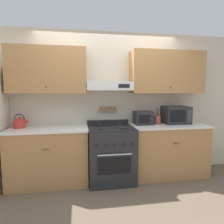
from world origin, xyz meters
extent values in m
plane|color=brown|center=(0.00, 0.00, 0.00)|extent=(16.00, 16.00, 0.00)
cube|color=beige|center=(0.00, 0.66, 1.27)|extent=(5.20, 0.08, 2.55)
cube|color=#AD7A47|center=(-1.01, 0.45, 1.84)|extent=(1.24, 0.33, 0.74)
sphere|color=brown|center=(-1.01, 0.28, 1.57)|extent=(0.02, 0.02, 0.02)
cube|color=#AD7A47|center=(1.05, 0.45, 1.84)|extent=(1.31, 0.33, 0.74)
sphere|color=brown|center=(1.05, 0.28, 1.57)|extent=(0.02, 0.02, 0.02)
cube|color=silver|center=(0.00, 0.43, 1.59)|extent=(0.77, 0.37, 0.14)
cube|color=black|center=(0.22, 0.24, 1.59)|extent=(0.19, 0.01, 0.06)
cube|color=#AD7A47|center=(0.00, 0.58, 1.16)|extent=(0.34, 0.07, 0.02)
cylinder|color=olive|center=(-0.14, 0.58, 1.20)|extent=(0.03, 0.03, 0.06)
cylinder|color=olive|center=(-0.07, 0.58, 1.20)|extent=(0.03, 0.03, 0.06)
cylinder|color=olive|center=(0.00, 0.58, 1.20)|extent=(0.03, 0.03, 0.06)
cylinder|color=olive|center=(0.07, 0.58, 1.20)|extent=(0.03, 0.03, 0.06)
cylinder|color=olive|center=(0.14, 0.58, 1.20)|extent=(0.03, 0.03, 0.06)
cube|color=#AD7A47|center=(-1.01, 0.32, 0.44)|extent=(1.24, 0.60, 0.88)
cube|color=white|center=(-1.01, 0.32, 0.90)|extent=(1.26, 0.62, 0.03)
cylinder|color=brown|center=(-1.01, 0.01, 0.66)|extent=(0.10, 0.01, 0.01)
cube|color=#AD7A47|center=(1.05, 0.32, 0.44)|extent=(1.31, 0.60, 0.88)
cube|color=white|center=(1.05, 0.32, 0.90)|extent=(1.34, 0.62, 0.03)
cylinder|color=brown|center=(1.05, 0.01, 0.66)|extent=(0.10, 0.01, 0.01)
cube|color=#232326|center=(0.00, 0.27, 0.45)|extent=(0.75, 0.68, 0.90)
cube|color=black|center=(0.00, -0.08, 0.38)|extent=(0.51, 0.01, 0.25)
cylinder|color=#ADAFB5|center=(0.00, -0.11, 0.56)|extent=(0.53, 0.02, 0.02)
cube|color=black|center=(0.00, 0.27, 0.91)|extent=(0.75, 0.68, 0.01)
cylinder|color=#232326|center=(-0.18, 0.10, 0.92)|extent=(0.11, 0.11, 0.02)
cylinder|color=#232326|center=(0.18, 0.10, 0.92)|extent=(0.11, 0.11, 0.02)
cylinder|color=#232326|center=(-0.18, 0.43, 0.92)|extent=(0.11, 0.11, 0.02)
cylinder|color=#232326|center=(0.18, 0.43, 0.92)|extent=(0.11, 0.11, 0.02)
cylinder|color=black|center=(-0.27, -0.09, 0.70)|extent=(0.03, 0.02, 0.03)
cylinder|color=black|center=(-0.14, -0.09, 0.70)|extent=(0.03, 0.02, 0.03)
cylinder|color=black|center=(0.00, -0.09, 0.70)|extent=(0.03, 0.02, 0.03)
cylinder|color=black|center=(0.14, -0.09, 0.70)|extent=(0.03, 0.02, 0.03)
cylinder|color=black|center=(0.27, -0.09, 0.70)|extent=(0.03, 0.02, 0.03)
cube|color=#232326|center=(0.00, 0.59, 0.95)|extent=(0.75, 0.04, 0.07)
cylinder|color=red|center=(-1.47, 0.43, 0.98)|extent=(0.19, 0.19, 0.12)
ellipsoid|color=red|center=(-1.47, 0.43, 1.04)|extent=(0.17, 0.17, 0.07)
sphere|color=black|center=(-1.47, 0.43, 1.09)|extent=(0.02, 0.02, 0.02)
cylinder|color=red|center=(-1.38, 0.43, 1.00)|extent=(0.11, 0.04, 0.10)
torus|color=black|center=(-1.47, 0.43, 1.06)|extent=(0.16, 0.01, 0.16)
cube|color=#232326|center=(1.24, 0.45, 1.07)|extent=(0.45, 0.39, 0.32)
cube|color=black|center=(1.18, 0.25, 1.07)|extent=(0.27, 0.01, 0.20)
cube|color=#38383D|center=(1.40, 0.25, 1.07)|extent=(0.09, 0.01, 0.23)
cylinder|color=#B24C42|center=(0.88, 0.43, 0.99)|extent=(0.11, 0.11, 0.15)
cylinder|color=olive|center=(0.86, 0.42, 1.14)|extent=(0.01, 0.05, 0.16)
cylinder|color=#28282B|center=(0.89, 0.43, 1.14)|extent=(0.01, 0.04, 0.16)
cylinder|color=#B2B2B7|center=(0.90, 0.44, 1.14)|extent=(0.01, 0.03, 0.16)
cube|color=#232326|center=(0.61, 0.43, 1.03)|extent=(0.31, 0.28, 0.23)
cube|color=black|center=(0.59, 0.28, 1.03)|extent=(0.20, 0.01, 0.14)
cylinder|color=black|center=(0.73, 0.28, 1.07)|extent=(0.03, 0.01, 0.03)
cylinder|color=black|center=(0.73, 0.28, 0.99)|extent=(0.03, 0.01, 0.03)
camera|label=1|loc=(-0.52, -2.95, 1.51)|focal=32.00mm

